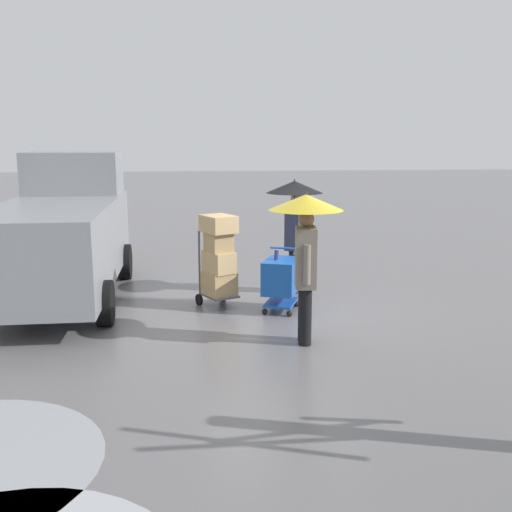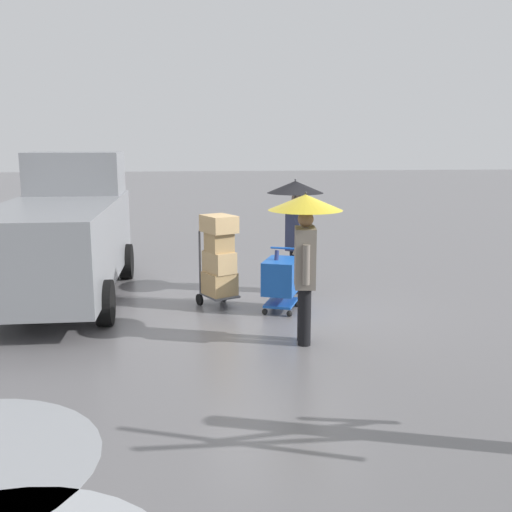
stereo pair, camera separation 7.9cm
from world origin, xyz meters
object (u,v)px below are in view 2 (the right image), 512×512
Objects in this scene: cargo_van_parked_right at (62,233)px; shopping_cart_vendor at (281,278)px; hand_dolly_boxes at (219,257)px; pedestrian_black_side at (296,209)px; pedestrian_pink_side at (305,232)px.

shopping_cart_vendor is at bearing 160.28° from cargo_van_parked_right.
cargo_van_parked_right is 3.34× the size of hand_dolly_boxes.
cargo_van_parked_right reaches higher than hand_dolly_boxes.
shopping_cart_vendor is 0.49× the size of pedestrian_black_side.
pedestrian_pink_side is (-1.12, 1.92, 0.70)m from hand_dolly_boxes.
cargo_van_parked_right is 3.00m from hand_dolly_boxes.
shopping_cart_vendor is (-3.83, 1.37, -0.61)m from cargo_van_parked_right.
hand_dolly_boxes is at bearing -59.82° from pedestrian_pink_side.
pedestrian_pink_side is at bearing 120.18° from hand_dolly_boxes.
pedestrian_pink_side is at bearing 82.74° from pedestrian_black_side.
pedestrian_pink_side is at bearing 142.95° from cargo_van_parked_right.
cargo_van_parked_right reaches higher than pedestrian_black_side.
cargo_van_parked_right is 2.49× the size of pedestrian_black_side.
cargo_van_parked_right is 2.49× the size of pedestrian_pink_side.
pedestrian_pink_side is at bearing 93.24° from shopping_cart_vendor.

